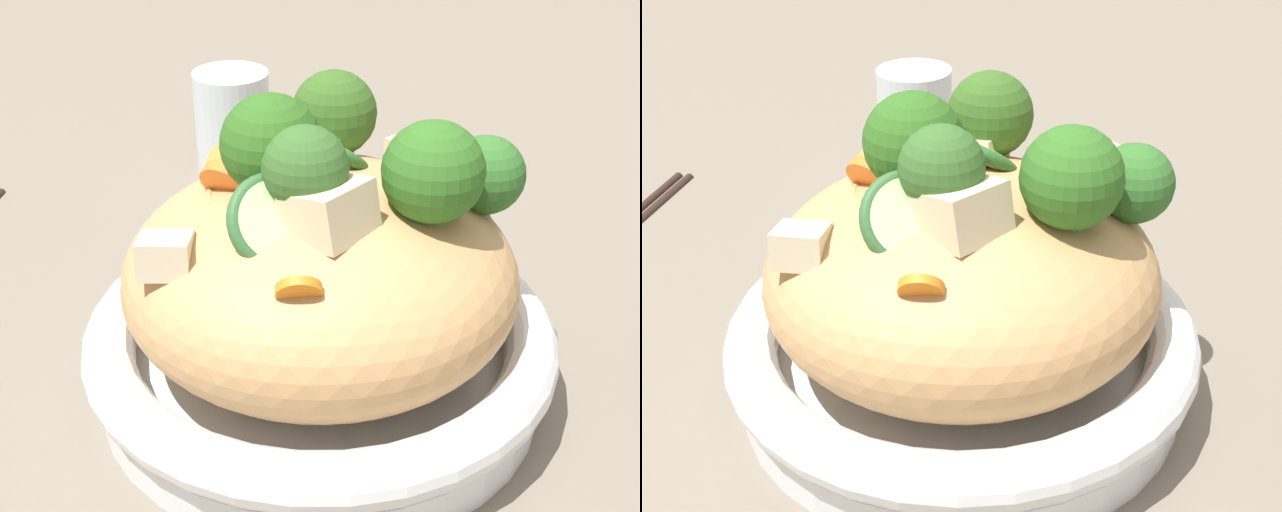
% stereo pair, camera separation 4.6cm
% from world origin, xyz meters
% --- Properties ---
extents(ground_plane, '(3.00, 3.00, 0.00)m').
position_xyz_m(ground_plane, '(0.00, 0.00, 0.00)').
color(ground_plane, slate).
extents(serving_bowl, '(0.25, 0.25, 0.05)m').
position_xyz_m(serving_bowl, '(0.00, 0.00, 0.03)').
color(serving_bowl, white).
rests_on(serving_bowl, ground_plane).
extents(noodle_heap, '(0.21, 0.21, 0.11)m').
position_xyz_m(noodle_heap, '(0.00, 0.00, 0.07)').
color(noodle_heap, tan).
rests_on(noodle_heap, serving_bowl).
extents(broccoli_florets, '(0.16, 0.15, 0.08)m').
position_xyz_m(broccoli_florets, '(-0.01, -0.02, 0.14)').
color(broccoli_florets, '#8FB773').
rests_on(broccoli_florets, serving_bowl).
extents(carrot_coins, '(0.10, 0.13, 0.04)m').
position_xyz_m(carrot_coins, '(0.04, 0.00, 0.12)').
color(carrot_coins, orange).
rests_on(carrot_coins, serving_bowl).
extents(zucchini_slices, '(0.12, 0.13, 0.04)m').
position_xyz_m(zucchini_slices, '(-0.01, -0.00, 0.12)').
color(zucchini_slices, beige).
rests_on(zucchini_slices, serving_bowl).
extents(chicken_chunks, '(0.14, 0.16, 0.05)m').
position_xyz_m(chicken_chunks, '(-0.01, -0.02, 0.12)').
color(chicken_chunks, beige).
rests_on(chicken_chunks, serving_bowl).
extents(drinking_glass, '(0.06, 0.06, 0.09)m').
position_xyz_m(drinking_glass, '(0.15, -0.24, 0.04)').
color(drinking_glass, silver).
rests_on(drinking_glass, ground_plane).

